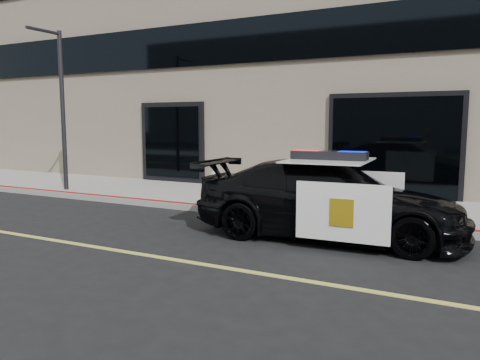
% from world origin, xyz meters
% --- Properties ---
extents(ground, '(120.00, 120.00, 0.00)m').
position_xyz_m(ground, '(0.00, 0.00, 0.00)').
color(ground, black).
rests_on(ground, ground).
extents(sidewalk_n, '(60.00, 3.50, 0.15)m').
position_xyz_m(sidewalk_n, '(0.00, 5.25, 0.07)').
color(sidewalk_n, gray).
rests_on(sidewalk_n, ground).
extents(police_car, '(2.50, 5.07, 1.60)m').
position_xyz_m(police_car, '(-1.40, 2.46, 0.72)').
color(police_car, black).
rests_on(police_car, ground).
extents(fire_hydrant, '(0.36, 0.50, 0.79)m').
position_xyz_m(fire_hydrant, '(-4.75, 4.14, 0.52)').
color(fire_hydrant, silver).
rests_on(fire_hydrant, sidewalk_n).
extents(street_light, '(0.13, 1.15, 4.52)m').
position_xyz_m(street_light, '(-9.72, 3.93, 2.64)').
color(street_light, black).
rests_on(street_light, sidewalk_n).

